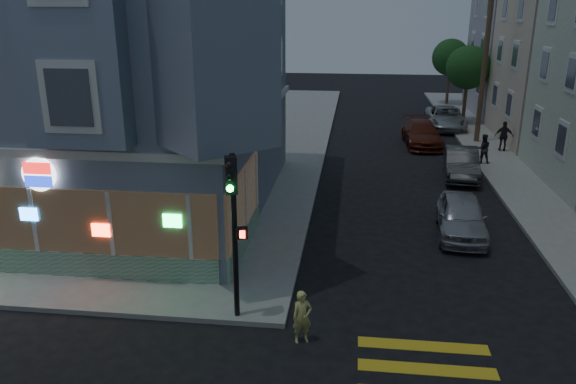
% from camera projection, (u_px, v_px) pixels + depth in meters
% --- Properties ---
extents(ground, '(120.00, 120.00, 0.00)m').
position_uv_depth(ground, '(147.00, 367.00, 13.11)').
color(ground, black).
rests_on(ground, ground).
extents(sidewalk_nw, '(33.00, 42.00, 0.15)m').
position_uv_depth(sidewalk_nw, '(73.00, 135.00, 36.30)').
color(sidewalk_nw, gray).
rests_on(sidewalk_nw, ground).
extents(corner_building, '(14.60, 14.60, 11.40)m').
position_uv_depth(corner_building, '(89.00, 64.00, 22.30)').
color(corner_building, slate).
rests_on(corner_building, sidewalk_nw).
extents(row_house_d, '(12.00, 8.60, 10.50)m').
position_uv_depth(row_house_d, '(562.00, 43.00, 41.17)').
color(row_house_d, '#94909E').
rests_on(row_house_d, sidewalk_ne).
extents(utility_pole, '(2.20, 0.30, 9.00)m').
position_uv_depth(utility_pole, '(485.00, 63.00, 32.81)').
color(utility_pole, '#4C3826').
rests_on(utility_pole, sidewalk_ne).
extents(street_tree_near, '(3.00, 3.00, 5.30)m').
position_uv_depth(street_tree_near, '(468.00, 68.00, 38.71)').
color(street_tree_near, '#4C3826').
rests_on(street_tree_near, sidewalk_ne).
extents(street_tree_far, '(3.00, 3.00, 5.30)m').
position_uv_depth(street_tree_far, '(451.00, 57.00, 46.24)').
color(street_tree_far, '#4C3826').
rests_on(street_tree_far, sidewalk_ne).
extents(running_child, '(0.59, 0.50, 1.38)m').
position_uv_depth(running_child, '(302.00, 317.00, 13.91)').
color(running_child, '#D3CC6C').
rests_on(running_child, ground).
extents(pedestrian_a, '(0.75, 0.59, 1.54)m').
position_uv_depth(pedestrian_a, '(483.00, 149.00, 29.27)').
color(pedestrian_a, '#232227').
rests_on(pedestrian_a, sidewalk_ne).
extents(pedestrian_b, '(1.04, 0.55, 1.69)m').
position_uv_depth(pedestrian_b, '(504.00, 136.00, 31.72)').
color(pedestrian_b, black).
rests_on(pedestrian_b, sidewalk_ne).
extents(parked_car_a, '(2.04, 4.32, 1.43)m').
position_uv_depth(parked_car_a, '(461.00, 216.00, 20.47)').
color(parked_car_a, '#A2A4A9').
rests_on(parked_car_a, ground).
extents(parked_car_b, '(1.97, 4.50, 1.44)m').
position_uv_depth(parked_car_b, '(461.00, 163.00, 27.31)').
color(parked_car_b, '#343538').
rests_on(parked_car_b, ground).
extents(parked_car_c, '(2.24, 5.07, 1.45)m').
position_uv_depth(parked_car_c, '(422.00, 134.00, 33.57)').
color(parked_car_c, '#5D2215').
rests_on(parked_car_c, ground).
extents(parked_car_d, '(2.60, 5.38, 1.48)m').
position_uv_depth(parked_car_d, '(445.00, 118.00, 38.22)').
color(parked_car_d, '#A3A7AE').
rests_on(parked_car_d, ground).
extents(traffic_signal, '(0.56, 0.50, 4.46)m').
position_uv_depth(traffic_signal, '(234.00, 211.00, 13.97)').
color(traffic_signal, black).
rests_on(traffic_signal, sidewalk_nw).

